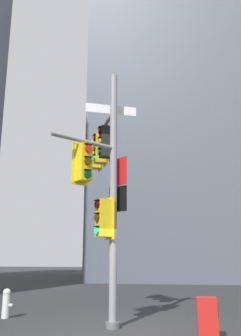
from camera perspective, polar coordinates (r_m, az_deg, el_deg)
ground at (r=10.04m, az=-1.26°, el=-24.07°), size 120.00×120.00×0.00m
building_mid_block at (r=37.71m, az=11.78°, el=9.99°), size 17.92×17.92×33.78m
signal_pole_assembly at (r=10.74m, az=-2.86°, el=-0.52°), size 1.96×4.10×7.09m
fire_hydrant at (r=12.04m, az=-17.64°, el=-19.64°), size 0.33×0.23×0.85m
newspaper_box at (r=8.79m, az=13.61°, el=-22.17°), size 0.45×0.36×0.90m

